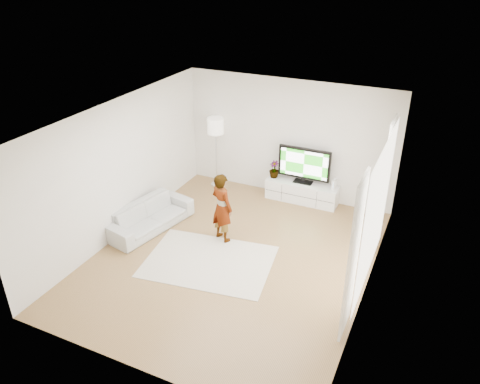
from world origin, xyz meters
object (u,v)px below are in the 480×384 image
at_px(media_console, 302,192).
at_px(television, 304,164).
at_px(player, 222,207).
at_px(sofa, 150,216).
at_px(rug, 209,261).
at_px(floor_lamp, 216,129).

relative_size(media_console, television, 1.38).
relative_size(player, sofa, 0.74).
bearing_deg(player, sofa, 32.31).
bearing_deg(media_console, television, 90.00).
distance_m(media_console, rug, 3.19).
relative_size(media_console, player, 1.16).
distance_m(rug, floor_lamp, 3.63).
bearing_deg(rug, media_console, 74.82).
distance_m(player, floor_lamp, 2.64).
bearing_deg(media_console, sofa, -135.42).
height_order(rug, sofa, sofa).
xyz_separation_m(rug, floor_lamp, (-1.38, 3.01, 1.47)).
xyz_separation_m(media_console, sofa, (-2.55, -2.51, 0.05)).
xyz_separation_m(player, sofa, (-1.59, -0.25, -0.45)).
bearing_deg(floor_lamp, television, 2.39).
relative_size(rug, floor_lamp, 1.35).
bearing_deg(floor_lamp, player, -60.08).
height_order(player, sofa, player).
bearing_deg(television, floor_lamp, -177.61).
relative_size(media_console, floor_lamp, 0.96).
bearing_deg(floor_lamp, media_console, 1.68).
xyz_separation_m(media_console, player, (-0.96, -2.26, 0.50)).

